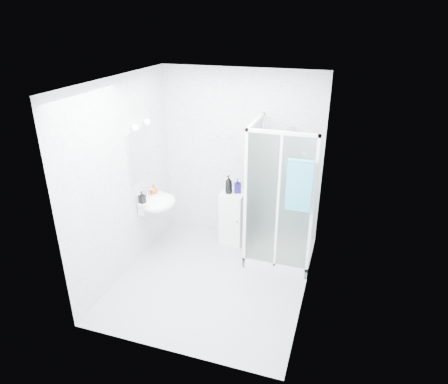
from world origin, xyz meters
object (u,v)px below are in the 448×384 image
(storage_cabinet, at_px, (233,218))
(shampoo_bottle_b, at_px, (238,186))
(soap_dispenser_orange, at_px, (154,189))
(hand_towel, at_px, (299,184))
(wall_basin, at_px, (157,203))
(shower_enclosure, at_px, (275,231))
(shampoo_bottle_a, at_px, (229,184))
(soap_dispenser_black, at_px, (142,197))

(storage_cabinet, xyz_separation_m, shampoo_bottle_b, (0.05, 0.01, 0.53))
(soap_dispenser_orange, bearing_deg, hand_towel, -5.57)
(wall_basin, bearing_deg, soap_dispenser_orange, 131.36)
(shower_enclosure, relative_size, shampoo_bottle_a, 7.10)
(shower_enclosure, distance_m, hand_towel, 1.07)
(shampoo_bottle_b, relative_size, soap_dispenser_black, 1.28)
(hand_towel, xyz_separation_m, shampoo_bottle_a, (-1.08, 0.61, -0.39))
(hand_towel, relative_size, shampoo_bottle_b, 3.08)
(soap_dispenser_orange, bearing_deg, soap_dispenser_black, -93.53)
(shampoo_bottle_a, bearing_deg, hand_towel, -29.40)
(soap_dispenser_black, bearing_deg, storage_cabinet, 35.30)
(hand_towel, xyz_separation_m, soap_dispenser_orange, (-2.09, 0.20, -0.44))
(storage_cabinet, relative_size, hand_towel, 1.26)
(storage_cabinet, height_order, soap_dispenser_orange, soap_dispenser_orange)
(shower_enclosure, bearing_deg, shampoo_bottle_b, 156.46)
(shower_enclosure, relative_size, wall_basin, 3.57)
(shampoo_bottle_a, bearing_deg, shower_enclosure, -15.59)
(storage_cabinet, xyz_separation_m, soap_dispenser_orange, (-1.07, -0.46, 0.52))
(soap_dispenser_black, bearing_deg, shower_enclosure, 15.88)
(shower_enclosure, xyz_separation_m, hand_towel, (0.33, -0.40, 0.93))
(shower_enclosure, distance_m, wall_basin, 1.72)
(storage_cabinet, distance_m, soap_dispenser_orange, 1.27)
(hand_towel, relative_size, shampoo_bottle_a, 2.39)
(storage_cabinet, bearing_deg, soap_dispenser_black, -139.63)
(storage_cabinet, bearing_deg, soap_dispenser_orange, -151.59)
(shower_enclosure, relative_size, storage_cabinet, 2.37)
(wall_basin, height_order, soap_dispenser_black, soap_dispenser_black)
(shampoo_bottle_b, height_order, soap_dispenser_black, shampoo_bottle_b)
(soap_dispenser_orange, bearing_deg, shampoo_bottle_a, 21.93)
(storage_cabinet, height_order, shampoo_bottle_a, shampoo_bottle_a)
(wall_basin, relative_size, soap_dispenser_black, 3.28)
(shower_enclosure, distance_m, shampoo_bottle_a, 0.95)
(shower_enclosure, distance_m, soap_dispenser_orange, 1.84)
(shower_enclosure, xyz_separation_m, shampoo_bottle_a, (-0.75, 0.21, 0.54))
(shower_enclosure, relative_size, shampoo_bottle_b, 9.17)
(hand_towel, relative_size, soap_dispenser_orange, 4.36)
(shampoo_bottle_a, bearing_deg, storage_cabinet, 42.47)
(shampoo_bottle_a, bearing_deg, soap_dispenser_orange, -158.07)
(shampoo_bottle_b, bearing_deg, shampoo_bottle_a, -149.31)
(shower_enclosure, bearing_deg, storage_cabinet, 159.03)
(shampoo_bottle_a, distance_m, shampoo_bottle_b, 0.14)
(hand_towel, height_order, shampoo_bottle_b, hand_towel)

